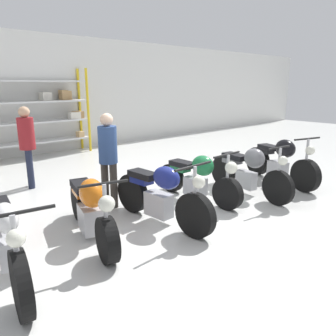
# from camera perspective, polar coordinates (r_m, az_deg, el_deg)

# --- Properties ---
(ground_plane) EXTENTS (30.00, 30.00, 0.00)m
(ground_plane) POSITION_cam_1_polar(r_m,az_deg,el_deg) (5.65, 2.74, -7.65)
(ground_plane) COLOR silver
(back_wall) EXTENTS (30.00, 0.08, 3.60)m
(back_wall) POSITION_cam_1_polar(r_m,az_deg,el_deg) (10.80, -22.44, 11.68)
(back_wall) COLOR silver
(back_wall) RESTS_ON ground_plane
(shelving_rack) EXTENTS (3.42, 0.63, 2.59)m
(shelving_rack) POSITION_cam_1_polar(r_m,az_deg,el_deg) (10.48, -21.70, 9.19)
(shelving_rack) COLOR gold
(shelving_rack) RESTS_ON ground_plane
(motorcycle_white) EXTENTS (0.75, 2.21, 1.03)m
(motorcycle_white) POSITION_cam_1_polar(r_m,az_deg,el_deg) (4.09, -26.15, -11.12)
(motorcycle_white) COLOR black
(motorcycle_white) RESTS_ON ground_plane
(motorcycle_orange) EXTENTS (0.82, 2.07, 1.01)m
(motorcycle_orange) POSITION_cam_1_polar(r_m,az_deg,el_deg) (4.73, -13.30, -6.82)
(motorcycle_orange) COLOR black
(motorcycle_orange) RESTS_ON ground_plane
(motorcycle_blue) EXTENTS (0.74, 2.05, 1.05)m
(motorcycle_blue) POSITION_cam_1_polar(r_m,az_deg,el_deg) (5.05, -1.21, -4.68)
(motorcycle_blue) COLOR black
(motorcycle_blue) RESTS_ON ground_plane
(motorcycle_green) EXTENTS (0.70, 1.96, 0.99)m
(motorcycle_green) POSITION_cam_1_polar(r_m,az_deg,el_deg) (6.10, 5.29, -1.66)
(motorcycle_green) COLOR black
(motorcycle_green) RESTS_ON ground_plane
(motorcycle_grey) EXTENTS (0.59, 2.04, 1.06)m
(motorcycle_grey) POSITION_cam_1_polar(r_m,az_deg,el_deg) (6.56, 13.90, -0.37)
(motorcycle_grey) COLOR black
(motorcycle_grey) RESTS_ON ground_plane
(motorcycle_black) EXTENTS (0.89, 2.06, 1.09)m
(motorcycle_black) POSITION_cam_1_polar(r_m,az_deg,el_deg) (7.57, 18.99, 1.13)
(motorcycle_black) COLOR black
(motorcycle_black) RESTS_ON ground_plane
(person_browsing) EXTENTS (0.42, 0.42, 1.65)m
(person_browsing) POSITION_cam_1_polar(r_m,az_deg,el_deg) (5.70, -10.40, 2.55)
(person_browsing) COLOR #38332D
(person_browsing) RESTS_ON ground_plane
(person_near_rack) EXTENTS (0.41, 0.41, 1.69)m
(person_near_rack) POSITION_cam_1_polar(r_m,az_deg,el_deg) (7.31, -23.34, 4.38)
(person_near_rack) COLOR #1E2338
(person_near_rack) RESTS_ON ground_plane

